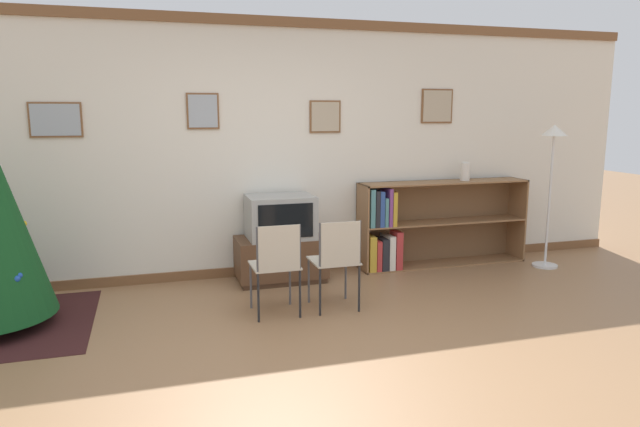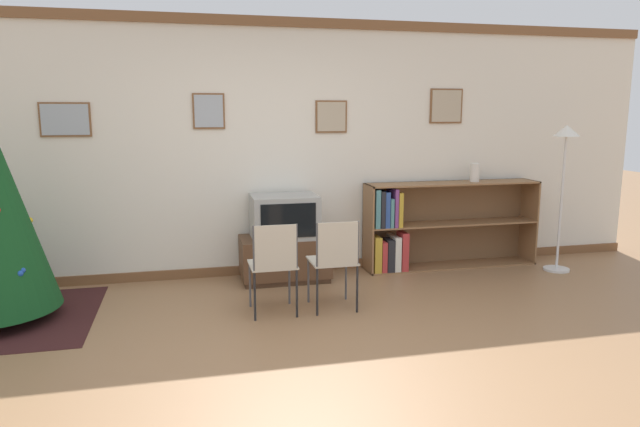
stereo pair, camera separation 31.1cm
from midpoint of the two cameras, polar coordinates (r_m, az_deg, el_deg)
The scene contains 9 objects.
ground_plane at distance 4.19m, azimuth 1.37°, elevation -14.49°, with size 24.00×24.00×0.00m, color #936B47.
wall_back at distance 6.10m, azimuth -4.15°, elevation 6.45°, with size 8.96×0.11×2.70m.
tv_console at distance 5.98m, azimuth -2.06°, elevation -4.51°, with size 0.91×0.53×0.46m.
television at distance 5.88m, azimuth -2.08°, elevation -0.29°, with size 0.68×0.51×0.44m.
folding_chair_left at distance 4.89m, azimuth -2.81°, elevation -4.94°, with size 0.40×0.40×0.82m.
folding_chair_right at distance 5.01m, azimuth 3.27°, elevation -4.56°, with size 0.40×0.40×0.82m.
bookshelf at distance 6.51m, azimuth 11.55°, elevation -1.34°, with size 1.99×0.36×0.96m.
vase at distance 6.69m, azimuth 16.51°, elevation 3.99°, with size 0.11×0.11×0.21m.
standing_lamp at distance 6.76m, azimuth 24.49°, elevation 4.90°, with size 0.28×0.28×1.60m.
Camera 2 is at (-0.82, -3.72, 1.75)m, focal length 32.00 mm.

